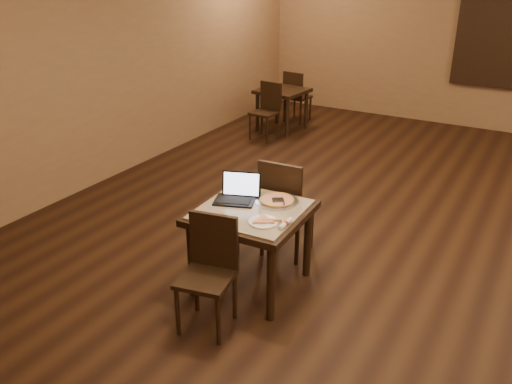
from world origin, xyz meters
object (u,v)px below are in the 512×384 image
Objects in this scene: other_table_b at (282,96)px; pizza_pan at (277,201)px; laptop at (238,193)px; other_table_b_chair_near at (267,108)px; other_table_b_chair_far at (296,94)px; chair_main_far at (284,203)px; tiled_table at (251,219)px; chair_main_near at (210,265)px.

pizza_pan is at bearing -57.42° from other_table_b.
laptop is 0.35m from pizza_pan.
other_table_b_chair_far is at bearing 96.56° from other_table_b_chair_near.
other_table_b_chair_far is (-1.77, 4.76, -0.32)m from laptop.
chair_main_far is at bearing -56.53° from other_table_b.
other_table_b_chair_far is (-0.02, 1.05, 0.00)m from other_table_b_chair_near.
laptop is 5.09m from other_table_b_chair_far.
chair_main_far is at bearing 87.14° from tiled_table.
chair_main_near is 5.33m from other_table_b.
chair_main_near reaches higher than other_table_b_chair_near.
laptop reaches higher than pizza_pan.
tiled_table is 5.25m from other_table_b_chair_far.
pizza_pan is (0.14, 0.86, 0.24)m from chair_main_near.
pizza_pan is 0.48× the size of other_table_b.
chair_main_far is at bearing 107.23° from pizza_pan.
chair_main_near is 0.81m from laptop.
other_table_b_chair_far is at bearing -68.26° from chair_main_far.
laptop is at bearing -157.21° from pizza_pan.
laptop is (-0.18, 0.73, 0.30)m from chair_main_near.
other_table_b_chair_far reaches higher than tiled_table.
other_table_b_chair_far is (-1.97, 4.25, -0.06)m from chair_main_far.
pizza_pan is 0.43× the size of other_table_b_chair_far.
other_table_b is 0.53m from other_table_b_chair_near.
chair_main_near reaches higher than other_table_b_chair_far.
chair_main_far is 4.69m from other_table_b_chair_far.
laptop is at bearing 93.45° from chair_main_near.
tiled_table is 0.29m from pizza_pan.
chair_main_far is 0.60m from laptop.
chair_main_near is at bearing -95.89° from laptop.
chair_main_near is 0.92× the size of chair_main_far.
pizza_pan is at bearing 70.23° from chair_main_near.
tiled_table is at bearing 77.76° from chair_main_near.
chair_main_far is (0.02, 1.23, 0.05)m from chair_main_near.
other_table_b is (-1.96, 4.34, -0.08)m from tiled_table.
chair_main_near is 1.03× the size of other_table_b_chair_near.
tiled_table is at bearing 117.71° from other_table_b_chair_far.
other_table_b is at bearing 100.56° from chair_main_near.
chair_main_near is 0.90m from pizza_pan.
chair_main_near is 1.23m from chair_main_far.
other_table_b_chair_near is 1.00× the size of other_table_b_chair_far.
other_table_b_chair_near reaches higher than tiled_table.
laptop is at bearing 149.76° from tiled_table.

